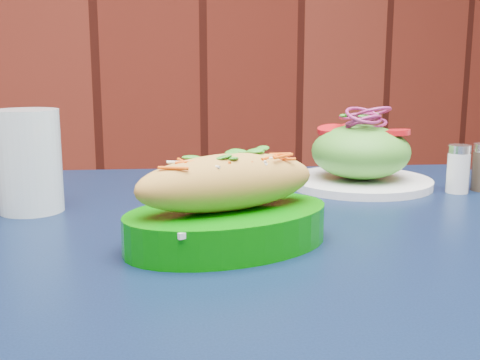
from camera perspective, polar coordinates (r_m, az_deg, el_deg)
name	(u,v)px	position (r m, az deg, el deg)	size (l,w,h in m)	color
cafe_table	(282,293)	(0.76, 4.01, -10.68)	(0.96, 0.96, 0.75)	black
banh_mi_basket	(228,207)	(0.64, -1.17, -2.58)	(0.25, 0.19, 0.11)	#047304
salad_plate	(360,157)	(0.96, 11.34, 2.18)	(0.23, 0.23, 0.12)	white
water_glass	(29,161)	(0.82, -19.37, 1.70)	(0.08, 0.08, 0.13)	silver
salt_shaker	(458,169)	(0.95, 19.99, 0.99)	(0.03, 0.03, 0.07)	white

